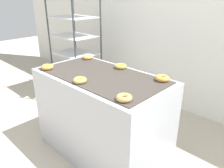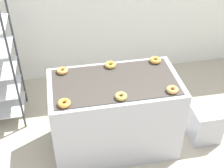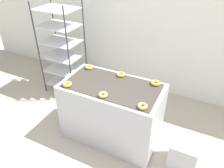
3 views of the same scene
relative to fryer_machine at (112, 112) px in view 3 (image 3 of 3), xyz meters
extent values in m
plane|color=#B2A893|center=(0.00, -0.62, -0.45)|extent=(14.00, 14.00, 0.00)
cube|color=silver|center=(0.00, 1.51, 0.95)|extent=(8.00, 0.05, 2.80)
cube|color=#A8AAB2|center=(0.00, 0.00, 0.00)|extent=(1.34, 0.74, 0.90)
cube|color=#38332D|center=(0.00, 0.00, 0.45)|extent=(1.24, 0.65, 0.01)
cube|color=#262628|center=(0.37, -0.33, 0.18)|extent=(0.12, 0.07, 0.10)
cylinder|color=#33383D|center=(-1.69, 0.48, 0.40)|extent=(0.02, 0.02, 1.71)
cylinder|color=#33383D|center=(-1.03, 0.48, 0.40)|extent=(0.02, 0.02, 1.71)
cylinder|color=#33383D|center=(-1.69, 0.98, 0.40)|extent=(0.02, 0.02, 1.71)
cylinder|color=#33383D|center=(-1.03, 0.98, 0.40)|extent=(0.02, 0.02, 1.71)
cube|color=silver|center=(-1.36, 0.73, -0.28)|extent=(0.66, 0.51, 0.01)
cube|color=silver|center=(-1.36, 0.73, 0.00)|extent=(0.66, 0.51, 0.01)
cube|color=silver|center=(-1.36, 0.73, 0.28)|extent=(0.66, 0.51, 0.01)
cube|color=silver|center=(-1.36, 0.73, 0.56)|extent=(0.66, 0.51, 0.01)
cube|color=silver|center=(-1.36, 0.73, 0.84)|extent=(0.66, 0.51, 0.01)
cube|color=silver|center=(-1.36, 0.73, 1.12)|extent=(0.66, 0.51, 0.01)
cube|color=#A8AAB2|center=(1.05, -0.09, -0.24)|extent=(0.34, 0.34, 0.42)
torus|color=#D18A36|center=(-0.52, -0.27, 0.48)|extent=(0.12, 0.12, 0.04)
torus|color=tan|center=(0.01, -0.26, 0.48)|extent=(0.12, 0.12, 0.04)
torus|color=tan|center=(0.51, -0.26, 0.48)|extent=(0.12, 0.12, 0.04)
torus|color=#D28A43|center=(-0.51, 0.26, 0.48)|extent=(0.12, 0.12, 0.04)
torus|color=gold|center=(0.01, 0.28, 0.48)|extent=(0.12, 0.12, 0.04)
torus|color=#CF8A3A|center=(0.50, 0.27, 0.48)|extent=(0.13, 0.13, 0.04)
camera|label=1|loc=(1.43, -1.35, 1.18)|focal=35.00mm
camera|label=2|loc=(-0.49, -2.45, 2.33)|focal=50.00mm
camera|label=3|loc=(1.05, -2.14, 2.04)|focal=35.00mm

